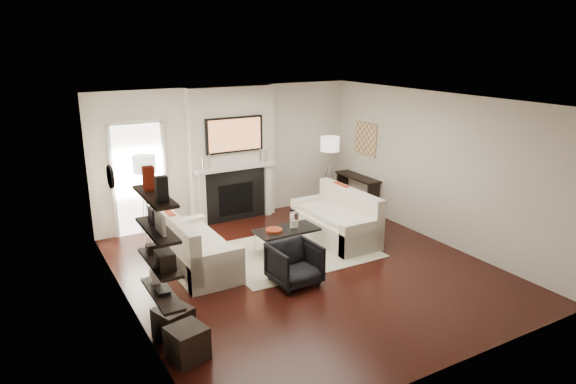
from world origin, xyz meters
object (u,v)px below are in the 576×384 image
armchair (295,262)px  loveseat_left_base (198,256)px  lamp_left_shade (144,164)px  loveseat_right_base (335,228)px  ottoman_near (174,323)px  lamp_right_shade (330,144)px  coffee_table (287,230)px

armchair → loveseat_left_base: bearing=129.5°
lamp_left_shade → loveseat_left_base: bearing=-77.8°
loveseat_right_base → ottoman_near: bearing=-154.4°
loveseat_right_base → lamp_right_shade: size_ratio=4.50×
loveseat_right_base → lamp_right_shade: lamp_right_shade is taller
armchair → lamp_left_shade: (-1.43, 2.83, 1.10)m
loveseat_right_base → coffee_table: (-1.07, -0.08, 0.19)m
coffee_table → lamp_right_shade: bearing=39.2°
loveseat_right_base → lamp_left_shade: bearing=151.4°
loveseat_right_base → armchair: 1.98m
loveseat_right_base → ottoman_near: (-3.62, -1.73, -0.01)m
loveseat_left_base → armchair: bearing=-48.4°
loveseat_right_base → armchair: bearing=-142.7°
lamp_right_shade → ottoman_near: size_ratio=1.00×
lamp_left_shade → lamp_right_shade: same height
lamp_right_shade → ottoman_near: 5.71m
loveseat_right_base → lamp_left_shade: size_ratio=4.50×
loveseat_right_base → coffee_table: bearing=-175.5°
loveseat_left_base → armchair: (1.09, -1.22, 0.14)m
coffee_table → lamp_right_shade: (1.97, 1.61, 1.05)m
coffee_table → armchair: size_ratio=1.57×
loveseat_left_base → loveseat_right_base: 2.66m
loveseat_right_base → coffee_table: 1.09m
loveseat_left_base → lamp_right_shade: 4.05m
lamp_left_shade → ottoman_near: (-0.62, -3.37, -1.25)m
loveseat_left_base → coffee_table: size_ratio=1.64×
coffee_table → lamp_left_shade: (-1.93, 1.72, 1.05)m
lamp_left_shade → ottoman_near: bearing=-100.4°
loveseat_right_base → loveseat_left_base: bearing=179.4°
armchair → ottoman_near: armchair is taller
armchair → coffee_table: bearing=63.9°
ottoman_near → lamp_right_shade: bearing=35.8°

